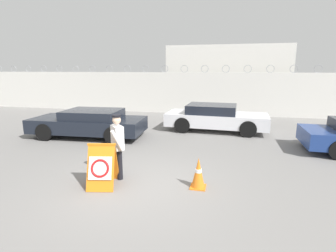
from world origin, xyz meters
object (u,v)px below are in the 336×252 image
at_px(parked_car_front_coupe, 89,123).
at_px(traffic_cone_near, 198,173).
at_px(security_guard, 117,144).
at_px(barricade_sign, 102,166).
at_px(parked_car_rear_sedan, 215,117).

bearing_deg(parked_car_front_coupe, traffic_cone_near, 139.52).
distance_m(security_guard, traffic_cone_near, 2.23).
xyz_separation_m(barricade_sign, parked_car_rear_sedan, (2.39, 6.76, 0.10)).
bearing_deg(traffic_cone_near, security_guard, 177.45).
xyz_separation_m(barricade_sign, traffic_cone_near, (2.34, 0.46, -0.16)).
distance_m(traffic_cone_near, parked_car_front_coupe, 6.48).
bearing_deg(security_guard, traffic_cone_near, 43.75).
xyz_separation_m(traffic_cone_near, parked_car_front_coupe, (-5.16, 3.92, 0.23)).
relative_size(barricade_sign, parked_car_rear_sedan, 0.23).
distance_m(barricade_sign, security_guard, 0.72).
height_order(security_guard, traffic_cone_near, security_guard).
relative_size(barricade_sign, parked_car_front_coupe, 0.23).
bearing_deg(barricade_sign, security_guard, 60.04).
distance_m(security_guard, parked_car_front_coupe, 4.87).
height_order(traffic_cone_near, parked_car_rear_sedan, parked_car_rear_sedan).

